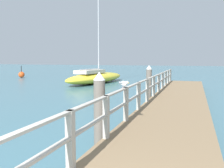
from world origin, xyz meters
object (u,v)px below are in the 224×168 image
dock_piling_near (99,110)px  dock_piling_far (149,84)px  seagull_foreground (124,83)px  channel_buoy (22,75)px  boat_4 (96,77)px

dock_piling_near → dock_piling_far: size_ratio=1.00×
dock_piling_near → dock_piling_far: bearing=90.0°
dock_piling_far → seagull_foreground: bearing=-86.2°
dock_piling_near → seagull_foreground: bearing=64.4°
dock_piling_near → dock_piling_far: (0.00, 6.61, 0.00)m
dock_piling_near → dock_piling_far: 6.61m
dock_piling_far → dock_piling_near: bearing=-90.0°
channel_buoy → seagull_foreground: bearing=-44.0°
dock_piling_far → boat_4: 10.32m
seagull_foreground → boat_4: boat_4 is taller
seagull_foreground → channel_buoy: 24.49m
seagull_foreground → dock_piling_near: bearing=17.5°
dock_piling_near → dock_piling_far: same height
dock_piling_near → channel_buoy: (-17.20, 17.80, -0.59)m
dock_piling_far → channel_buoy: dock_piling_far is taller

